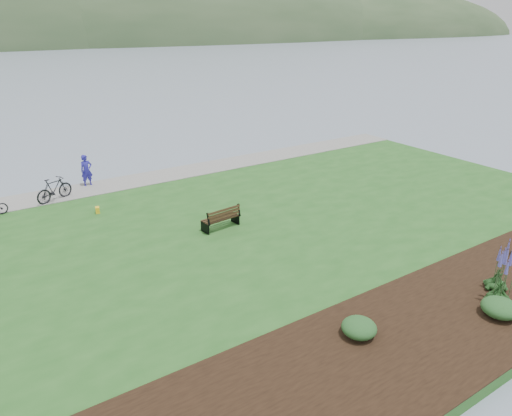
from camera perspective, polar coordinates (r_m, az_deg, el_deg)
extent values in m
plane|color=gray|center=(19.95, -4.68, -2.46)|extent=(600.00, 600.00, 0.00)
cube|color=#23581F|center=(18.29, -1.68, -4.11)|extent=(34.00, 20.00, 0.40)
cube|color=gray|center=(25.68, -12.13, 3.87)|extent=(34.00, 2.20, 0.03)
cube|color=black|center=(15.27, 24.58, -11.25)|extent=(24.00, 4.40, 0.04)
cube|color=black|center=(18.80, -4.49, -1.25)|extent=(1.61, 0.72, 0.05)
cube|color=black|center=(18.47, -3.99, -0.70)|extent=(1.57, 0.32, 0.49)
cube|color=black|center=(18.51, -6.40, -2.48)|extent=(0.12, 0.54, 0.43)
cube|color=black|center=(19.30, -2.62, -1.29)|extent=(0.12, 0.54, 0.43)
imported|color=#27229E|center=(25.01, -20.47, 4.73)|extent=(0.76, 0.57, 1.93)
imported|color=black|center=(23.58, -23.92, 2.15)|extent=(1.31, 1.94, 1.14)
cube|color=yellow|center=(21.50, -19.19, -0.24)|extent=(0.23, 0.29, 0.28)
ellipsoid|color=#133513|center=(15.88, 28.00, -9.82)|extent=(0.62, 0.62, 0.31)
cone|color=#46439C|center=(15.41, 28.68, -6.57)|extent=(0.40, 0.40, 1.74)
ellipsoid|color=#133513|center=(16.55, 27.80, -8.46)|extent=(0.62, 0.62, 0.31)
cone|color=#46439C|center=(16.13, 28.38, -5.61)|extent=(0.32, 0.32, 1.54)
ellipsoid|color=#1E4C21|center=(13.03, 12.76, -14.38)|extent=(0.96, 0.96, 0.48)
ellipsoid|color=#1E4C21|center=(15.17, 28.19, -10.94)|extent=(1.04, 1.04, 0.52)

